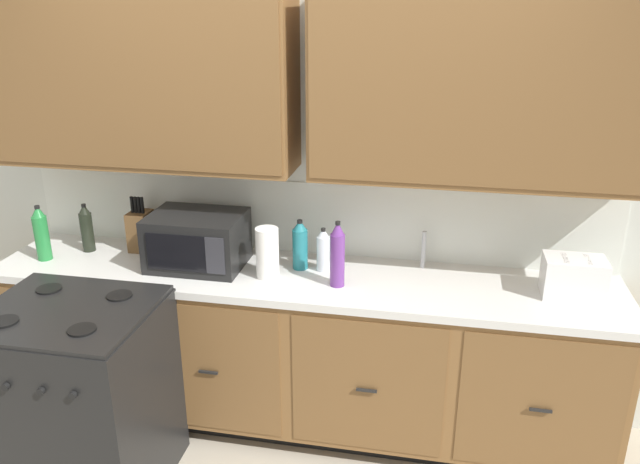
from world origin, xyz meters
The scene contains 14 objects.
ground_plane centered at (0.00, 0.00, 0.00)m, with size 8.00×8.00×0.00m, color #B2A893.
wall_unit centered at (0.00, 0.50, 1.61)m, with size 4.38×0.40×2.35m.
counter_run centered at (0.00, 0.30, 0.47)m, with size 3.21×0.64×0.91m.
stove_range centered at (-0.92, -0.33, 0.47)m, with size 0.76×0.68×0.95m.
microwave centered at (-0.54, 0.31, 1.05)m, with size 0.48×0.37×0.28m.
toaster centered at (1.32, 0.31, 1.00)m, with size 0.28×0.18×0.19m.
knife_block centered at (-0.93, 0.46, 1.02)m, with size 0.11×0.14×0.31m.
sink_faucet centered at (0.61, 0.51, 1.01)m, with size 0.02×0.02×0.20m, color #B2B5BA.
paper_towel_roll centered at (-0.15, 0.24, 1.04)m, with size 0.12×0.12×0.26m, color white.
bottle_dark centered at (-1.22, 0.38, 1.04)m, with size 0.07×0.07×0.27m.
bottle_clear centered at (0.11, 0.38, 1.02)m, with size 0.07×0.07×0.23m.
bottle_teal centered at (-0.01, 0.38, 1.04)m, with size 0.08×0.08×0.27m.
bottle_violet centered at (0.21, 0.21, 1.07)m, with size 0.07×0.07×0.33m.
bottle_green centered at (-1.39, 0.23, 1.06)m, with size 0.08×0.08×0.30m.
Camera 1 is at (0.67, -2.54, 2.24)m, focal length 35.19 mm.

